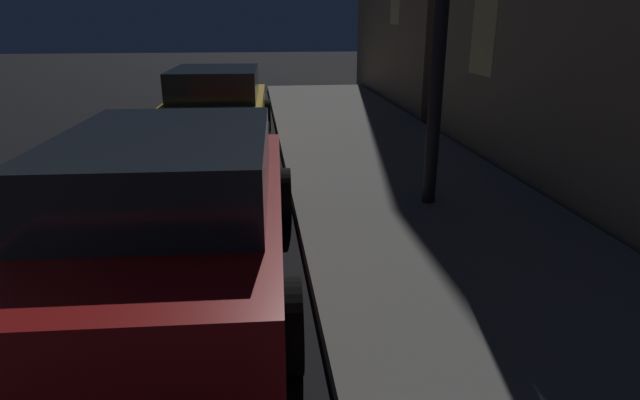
% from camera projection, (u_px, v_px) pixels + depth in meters
% --- Properties ---
extents(car_red, '(2.22, 4.48, 1.43)m').
position_uv_depth(car_red, '(175.00, 209.00, 4.58)').
color(car_red, maroon).
rests_on(car_red, ground).
extents(car_yellow_cab, '(2.11, 4.29, 1.43)m').
position_uv_depth(car_yellow_cab, '(217.00, 107.00, 9.90)').
color(car_yellow_cab, gold).
rests_on(car_yellow_cab, ground).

